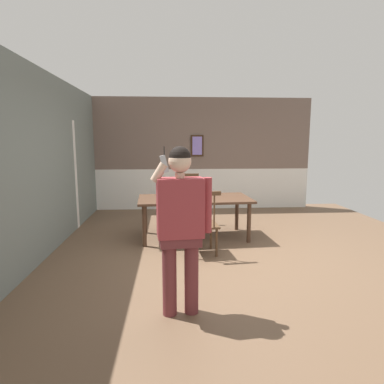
{
  "coord_description": "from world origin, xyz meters",
  "views": [
    {
      "loc": [
        -0.81,
        -4.87,
        1.72
      ],
      "look_at": [
        -0.55,
        -1.01,
        1.11
      ],
      "focal_mm": 30.77,
      "sensor_mm": 36.0,
      "label": 1
    }
  ],
  "objects": [
    {
      "name": "chair_near_window",
      "position": [
        -0.43,
        1.7,
        0.48
      ],
      "size": [
        0.44,
        0.44,
        1.05
      ],
      "rotation": [
        0.0,
        0.0,
        3.17
      ],
      "color": "#513823",
      "rests_on": "ground_plane"
    },
    {
      "name": "ground_plane",
      "position": [
        0.0,
        0.0,
        0.0
      ],
      "size": [
        7.42,
        7.42,
        0.0
      ],
      "primitive_type": "plane",
      "color": "brown"
    },
    {
      "name": "dining_table",
      "position": [
        -0.38,
        0.81,
        0.65
      ],
      "size": [
        2.01,
        1.11,
        0.72
      ],
      "rotation": [
        0.0,
        0.0,
        0.06
      ],
      "color": "#4C3323",
      "rests_on": "ground_plane"
    },
    {
      "name": "chair_by_doorway",
      "position": [
        -0.33,
        -0.07,
        0.48
      ],
      "size": [
        0.51,
        0.51,
        1.0
      ],
      "rotation": [
        0.0,
        0.0,
        0.1
      ],
      "color": "#513823",
      "rests_on": "ground_plane"
    },
    {
      "name": "room_left_partition",
      "position": [
        -2.71,
        0.01,
        1.38
      ],
      "size": [
        0.13,
        6.75,
        2.76
      ],
      "color": "slate",
      "rests_on": "ground_plane"
    },
    {
      "name": "room_back_partition",
      "position": [
        -0.0,
        3.38,
        1.33
      ],
      "size": [
        5.42,
        0.17,
        2.76
      ],
      "color": "#756056",
      "rests_on": "ground_plane"
    },
    {
      "name": "person_figure",
      "position": [
        -0.71,
        -1.79,
        0.97
      ],
      "size": [
        0.59,
        0.29,
        1.67
      ],
      "rotation": [
        0.0,
        0.0,
        3.25
      ],
      "color": "brown",
      "rests_on": "ground_plane"
    }
  ]
}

